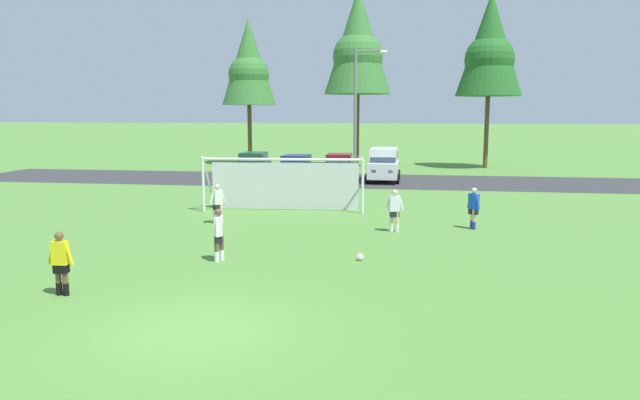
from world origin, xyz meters
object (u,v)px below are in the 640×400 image
soccer_goal (284,182)px  player_defender_far (394,211)px  street_lamp (358,118)px  parked_car_slot_left (296,168)px  player_striker_near (219,235)px  parked_car_slot_center (384,164)px  parked_car_slot_center_left (339,166)px  player_winger_left (473,208)px  parked_car_slot_far_left (253,164)px  player_midfield_center (218,204)px  referee (61,263)px  soccer_ball (360,257)px

soccer_goal → player_defender_far: size_ratio=4.60×
player_defender_far → street_lamp: street_lamp is taller
parked_car_slot_left → player_striker_near: bearing=-85.6°
parked_car_slot_center → parked_car_slot_center_left: bearing=168.2°
player_winger_left → parked_car_slot_left: parked_car_slot_left is taller
soccer_goal → parked_car_slot_left: bearing=98.2°
soccer_goal → parked_car_slot_far_left: bearing=110.7°
player_midfield_center → soccer_goal: bearing=62.2°
referee → player_defender_far: size_ratio=1.00×
player_midfield_center → street_lamp: 13.19m
soccer_ball → player_winger_left: size_ratio=0.13×
player_striker_near → parked_car_slot_left: bearing=94.4°
referee → parked_car_slot_center: (6.94, 26.02, 0.29)m
soccer_goal → parked_car_slot_center_left: bearing=85.3°
parked_car_slot_far_left → street_lamp: street_lamp is taller
player_striker_near → parked_car_slot_center: size_ratio=0.36×
player_striker_near → player_midfield_center: (-2.00, 5.95, 0.00)m
soccer_goal → player_midfield_center: soccer_goal is taller
player_midfield_center → parked_car_slot_center: (6.12, 16.13, 0.29)m
referee → street_lamp: street_lamp is taller
parked_car_slot_center → parked_car_slot_left: bearing=-171.3°
player_striker_near → parked_car_slot_far_left: parked_car_slot_far_left is taller
player_midfield_center → parked_car_slot_center_left: parked_car_slot_center_left is taller
soccer_ball → parked_car_slot_center: size_ratio=0.05×
parked_car_slot_left → parked_car_slot_center: size_ratio=0.92×
soccer_goal → parked_car_slot_center: soccer_goal is taller
player_winger_left → parked_car_slot_center_left: 17.89m
referee → parked_car_slot_center_left: size_ratio=0.39×
player_midfield_center → parked_car_slot_center: parked_car_slot_center is taller
player_midfield_center → parked_car_slot_far_left: bearing=100.2°
referee → parked_car_slot_center: bearing=75.1°
parked_car_slot_far_left → street_lamp: (7.84, -5.45, 3.34)m
player_defender_far → player_winger_left: same height
parked_car_slot_left → player_midfield_center: bearing=-91.3°
soccer_ball → referee: bearing=-147.1°
referee → player_striker_near: same height
player_defender_far → street_lamp: bearing=101.4°
soccer_goal → parked_car_slot_center_left: (1.06, 12.97, -0.42)m
player_defender_far → player_striker_near: bearing=-134.6°
referee → player_midfield_center: bearing=85.2°
soccer_goal → parked_car_slot_center: 13.00m
parked_car_slot_center_left → player_midfield_center: bearing=-100.4°
parked_car_slot_far_left → parked_car_slot_center_left: (6.16, -0.52, 0.00)m
parked_car_slot_left → referee: bearing=-92.7°
street_lamp → parked_car_slot_far_left: bearing=145.2°
referee → street_lamp: 22.68m
player_defender_far → parked_car_slot_left: bearing=113.5°
referee → parked_car_slot_far_left: (-2.28, 27.18, 0.05)m
player_striker_near → parked_car_slot_center_left: (1.07, 22.72, 0.05)m
referee → player_midfield_center: 9.93m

